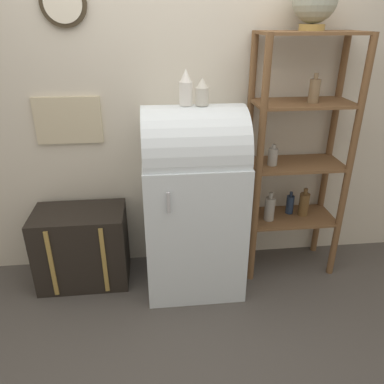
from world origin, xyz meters
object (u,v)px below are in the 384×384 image
at_px(refrigerator, 193,198).
at_px(vase_left, 186,89).
at_px(suitcase_trunk, 83,247).
at_px(vase_center, 202,93).
at_px(globe, 315,1).

relative_size(refrigerator, vase_left, 6.06).
xyz_separation_m(suitcase_trunk, vase_center, (0.90, -0.09, 1.16)).
bearing_deg(vase_left, refrigerator, -2.85).
relative_size(vase_left, vase_center, 1.32).
distance_m(globe, vase_left, 0.99).
xyz_separation_m(refrigerator, vase_left, (-0.05, 0.00, 0.77)).
xyz_separation_m(refrigerator, globe, (0.79, 0.15, 1.27)).
distance_m(suitcase_trunk, vase_left, 1.43).
relative_size(globe, vase_left, 1.43).
relative_size(suitcase_trunk, globe, 2.06).
height_order(refrigerator, globe, globe).
height_order(refrigerator, vase_left, vase_left).
bearing_deg(vase_left, globe, 10.00).
relative_size(suitcase_trunk, vase_center, 3.89).
distance_m(refrigerator, globe, 1.51).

